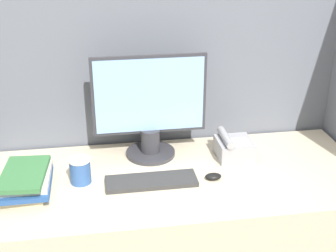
# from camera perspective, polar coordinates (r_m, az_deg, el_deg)

# --- Properties ---
(cubicle_panel_rear) EXTENTS (2.07, 0.04, 1.58)m
(cubicle_panel_rear) POSITION_cam_1_polar(r_m,az_deg,el_deg) (2.41, -0.04, -0.31)
(cubicle_panel_rear) COLOR slate
(cubicle_panel_rear) RESTS_ON ground_plane
(desk) EXTENTS (1.67, 0.72, 0.74)m
(desk) POSITION_cam_1_polar(r_m,az_deg,el_deg) (2.30, 1.57, -14.05)
(desk) COLOR beige
(desk) RESTS_ON ground_plane
(monitor) EXTENTS (0.53, 0.23, 0.49)m
(monitor) POSITION_cam_1_polar(r_m,az_deg,el_deg) (2.16, -2.23, 1.77)
(monitor) COLOR #333338
(monitor) RESTS_ON desk
(keyboard) EXTENTS (0.39, 0.13, 0.02)m
(keyboard) POSITION_cam_1_polar(r_m,az_deg,el_deg) (2.02, -2.05, -6.73)
(keyboard) COLOR #333333
(keyboard) RESTS_ON desk
(mouse) EXTENTS (0.07, 0.05, 0.03)m
(mouse) POSITION_cam_1_polar(r_m,az_deg,el_deg) (2.06, 5.54, -6.14)
(mouse) COLOR black
(mouse) RESTS_ON desk
(coffee_cup) EXTENTS (0.09, 0.09, 0.11)m
(coffee_cup) POSITION_cam_1_polar(r_m,az_deg,el_deg) (2.04, -10.65, -5.37)
(coffee_cup) COLOR #335999
(coffee_cup) RESTS_ON desk
(book_stack) EXTENTS (0.22, 0.29, 0.10)m
(book_stack) POSITION_cam_1_polar(r_m,az_deg,el_deg) (2.03, -17.04, -6.47)
(book_stack) COLOR #C6B78C
(book_stack) RESTS_ON desk
(desk_telephone) EXTENTS (0.16, 0.18, 0.12)m
(desk_telephone) POSITION_cam_1_polar(r_m,az_deg,el_deg) (2.23, 7.98, -2.64)
(desk_telephone) COLOR #99999E
(desk_telephone) RESTS_ON desk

